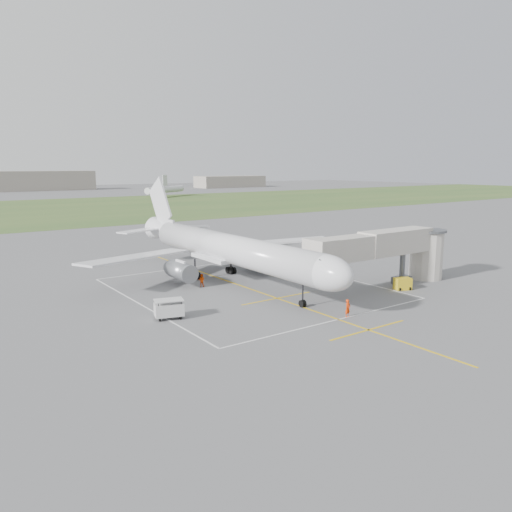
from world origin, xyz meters
TOP-DOWN VIEW (x-y plane):
  - ground at (0.00, 0.00)m, footprint 700.00×700.00m
  - grass_strip at (0.00, 130.00)m, footprint 700.00×120.00m
  - apron_markings at (0.00, -5.82)m, footprint 28.20×60.00m
  - airliner at (-0.00, 0.75)m, footprint 38.93×46.75m
  - jet_bridge at (15.72, -13.50)m, footprint 23.40×5.00m
  - gpu_unit at (15.31, -15.80)m, footprint 2.31×1.97m
  - baggage_cart at (-13.72, -9.85)m, footprint 3.21×2.44m
  - ramp_worker_nose at (1.38, -19.93)m, footprint 0.72×0.53m
  - ramp_worker_wing at (-4.33, 0.17)m, footprint 1.01×1.00m
  - distant_aircraft at (6.15, 172.14)m, footprint 154.45×31.89m

SIDE VIEW (x-z plane):
  - ground at x=0.00m, z-range 0.00..0.00m
  - apron_markings at x=0.00m, z-range 0.00..0.01m
  - grass_strip at x=0.00m, z-range 0.00..0.02m
  - gpu_unit at x=15.31m, z-range -0.01..1.47m
  - ramp_worker_wing at x=-4.33m, z-range 0.00..1.65m
  - ramp_worker_nose at x=1.38m, z-range 0.00..1.84m
  - baggage_cart at x=-13.72m, z-range 0.02..2.01m
  - distant_aircraft at x=6.15m, z-range -0.84..8.01m
  - airliner at x=0.00m, z-range -2.37..11.15m
  - jet_bridge at x=15.72m, z-range 1.14..8.34m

